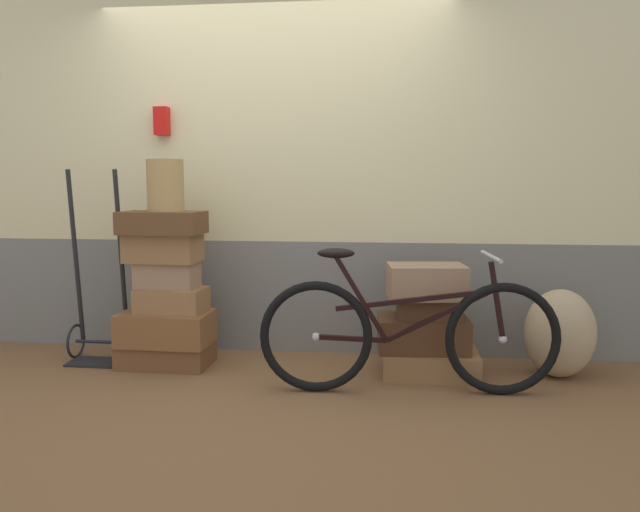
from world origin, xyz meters
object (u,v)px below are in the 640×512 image
at_px(suitcase_6, 430,363).
at_px(burlap_sack, 560,333).
at_px(suitcase_3, 167,275).
at_px(suitcase_8, 429,307).
at_px(suitcase_5, 162,223).
at_px(suitcase_7, 422,333).
at_px(suitcase_9, 426,281).
at_px(luggage_trolley, 99,313).
at_px(suitcase_1, 166,328).
at_px(bicycle, 408,334).
at_px(suitcase_2, 172,300).
at_px(suitcase_4, 163,248).
at_px(suitcase_0, 166,354).
at_px(wicker_basket, 165,185).

relative_size(suitcase_6, burlap_sack, 1.06).
xyz_separation_m(suitcase_3, suitcase_8, (1.75, -0.00, -0.18)).
distance_m(suitcase_5, suitcase_8, 1.84).
bearing_deg(suitcase_5, suitcase_7, 3.32).
distance_m(suitcase_3, suitcase_9, 1.73).
bearing_deg(luggage_trolley, suitcase_8, -1.59).
xyz_separation_m(suitcase_1, bicycle, (1.62, -0.35, 0.09)).
bearing_deg(suitcase_2, suitcase_6, 3.10).
distance_m(suitcase_2, suitcase_4, 0.36).
distance_m(suitcase_6, suitcase_9, 0.55).
bearing_deg(luggage_trolley, suitcase_0, -7.35).
bearing_deg(luggage_trolley, burlap_sack, -0.30).
height_order(wicker_basket, luggage_trolley, wicker_basket).
distance_m(suitcase_4, suitcase_6, 1.94).
distance_m(suitcase_2, bicycle, 1.62).
height_order(suitcase_2, wicker_basket, wicker_basket).
height_order(suitcase_0, luggage_trolley, luggage_trolley).
bearing_deg(suitcase_8, wicker_basket, 178.86).
xyz_separation_m(suitcase_3, suitcase_5, (-0.01, -0.04, 0.36)).
height_order(suitcase_4, luggage_trolley, luggage_trolley).
distance_m(suitcase_0, suitcase_4, 0.73).
bearing_deg(suitcase_5, suitcase_3, 80.78).
bearing_deg(suitcase_0, luggage_trolley, 173.32).
bearing_deg(wicker_basket, suitcase_6, 0.12).
xyz_separation_m(luggage_trolley, burlap_sack, (3.12, -0.02, -0.05)).
relative_size(suitcase_5, suitcase_8, 1.33).
xyz_separation_m(suitcase_1, wicker_basket, (0.02, 0.01, 0.96)).
bearing_deg(suitcase_9, suitcase_8, 58.56).
xyz_separation_m(suitcase_1, luggage_trolley, (-0.52, 0.09, 0.07)).
bearing_deg(suitcase_7, wicker_basket, 177.46).
height_order(suitcase_0, bicycle, bicycle).
xyz_separation_m(suitcase_4, burlap_sack, (2.61, 0.04, -0.53)).
height_order(suitcase_3, wicker_basket, wicker_basket).
xyz_separation_m(suitcase_9, burlap_sack, (0.86, 0.09, -0.34)).
bearing_deg(luggage_trolley, suitcase_9, -2.72).
height_order(suitcase_2, burlap_sack, burlap_sack).
distance_m(suitcase_6, suitcase_7, 0.20).
distance_m(suitcase_0, suitcase_2, 0.38).
bearing_deg(suitcase_4, suitcase_1, -63.06).
distance_m(suitcase_1, wicker_basket, 0.96).
bearing_deg(suitcase_1, suitcase_8, 2.27).
xyz_separation_m(suitcase_2, wicker_basket, (-0.02, -0.01, 0.77)).
xyz_separation_m(suitcase_0, bicycle, (1.63, -0.37, 0.28)).
bearing_deg(suitcase_8, suitcase_9, -116.68).
distance_m(suitcase_1, suitcase_5, 0.72).
distance_m(suitcase_5, suitcase_9, 1.77).
bearing_deg(suitcase_4, wicker_basket, -27.90).
xyz_separation_m(suitcase_3, wicker_basket, (0.01, -0.02, 0.60)).
distance_m(suitcase_3, luggage_trolley, 0.60).
bearing_deg(suitcase_0, suitcase_4, 92.30).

